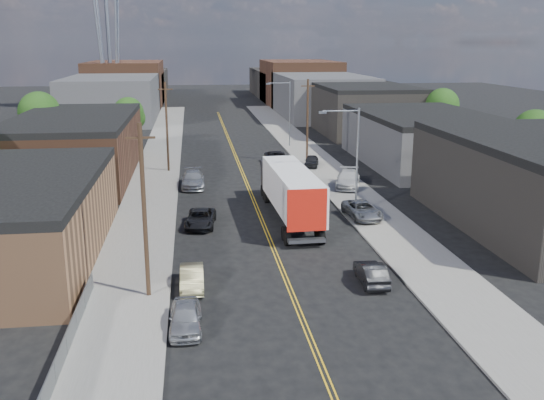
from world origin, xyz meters
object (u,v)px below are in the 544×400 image
object	(u,v)px
semi_truck	(289,188)
car_ahead_truck	(276,158)
car_left_b	(192,278)
car_right_lot_c	(312,161)
car_right_oncoming	(371,273)
car_left_a	(185,317)
car_right_lot_b	(348,179)
car_right_lot_a	(362,210)
car_left_d	(193,179)
car_left_c	(201,218)

from	to	relation	value
semi_truck	car_ahead_truck	xyz separation A→B (m)	(2.06, 22.29, -1.69)
car_left_b	car_right_lot_c	xyz separation A→B (m)	(13.94, 34.15, 0.15)
car_right_oncoming	car_ahead_truck	world-z (taller)	car_ahead_truck
car_left_a	car_right_lot_c	xyz separation A→B (m)	(14.28, 39.51, 0.11)
car_right_lot_b	car_left_a	bearing A→B (deg)	-102.00
car_left_b	car_ahead_truck	world-z (taller)	car_ahead_truck
car_right_lot_a	car_ahead_truck	world-z (taller)	car_ahead_truck
car_left_b	car_right_lot_b	world-z (taller)	car_right_lot_b
car_left_a	semi_truck	bearing A→B (deg)	67.28
car_left_a	car_right_lot_b	bearing A→B (deg)	61.64
car_right_lot_c	car_ahead_truck	distance (m)	4.53
car_right_lot_a	car_left_d	bearing A→B (deg)	131.26
car_right_lot_c	car_ahead_truck	size ratio (longest dim) A/B	0.69
car_left_d	car_right_lot_a	world-z (taller)	car_left_d
car_left_d	car_right_lot_c	xyz separation A→B (m)	(13.70, 8.02, -0.00)
car_left_d	car_right_oncoming	xyz separation A→B (m)	(10.50, -26.78, -0.14)
car_left_c	car_ahead_truck	distance (m)	25.86
car_right_lot_c	car_right_lot_a	bearing A→B (deg)	-75.10
semi_truck	car_left_c	bearing A→B (deg)	-167.85
car_left_b	car_ahead_truck	bearing A→B (deg)	74.60
car_right_oncoming	car_left_a	bearing A→B (deg)	25.67
car_left_b	car_right_lot_b	distance (m)	28.26
car_right_oncoming	car_left_c	bearing A→B (deg)	-50.08
car_ahead_truck	car_left_a	bearing A→B (deg)	-101.67
car_ahead_truck	car_left_d	bearing A→B (deg)	-131.08
car_right_lot_a	car_right_lot_b	world-z (taller)	car_right_lot_b
car_right_lot_b	car_ahead_truck	bearing A→B (deg)	129.52
car_left_a	car_right_lot_a	distance (m)	23.04
car_right_oncoming	car_right_lot_c	size ratio (longest dim) A/B	1.06
semi_truck	car_right_lot_c	xyz separation A→B (m)	(5.88, 19.86, -1.66)
car_left_a	car_left_b	bearing A→B (deg)	86.78
car_left_d	car_right_oncoming	distance (m)	28.76
semi_truck	car_right_lot_a	world-z (taller)	semi_truck
car_right_lot_b	car_right_lot_c	distance (m)	10.69
car_left_a	car_right_lot_a	world-z (taller)	car_right_lot_a
semi_truck	car_left_a	world-z (taller)	semi_truck
semi_truck	car_right_lot_a	distance (m)	6.30
semi_truck	car_right_lot_c	size ratio (longest dim) A/B	4.36
car_left_d	car_right_lot_b	size ratio (longest dim) A/B	0.99
car_left_d	car_right_lot_b	bearing A→B (deg)	-8.46
car_left_c	car_right_lot_c	distance (m)	25.37
semi_truck	car_left_a	distance (m)	21.44
car_left_a	car_ahead_truck	size ratio (longest dim) A/B	0.73
car_right_oncoming	car_ahead_truck	distance (m)	37.23
semi_truck	car_left_d	size ratio (longest dim) A/B	3.00
car_left_a	car_right_oncoming	size ratio (longest dim) A/B	1.01
semi_truck	car_right_lot_b	distance (m)	12.04
car_right_oncoming	car_right_lot_a	size ratio (longest dim) A/B	0.82
car_left_d	car_right_lot_a	size ratio (longest dim) A/B	1.13
car_left_d	car_right_lot_c	bearing A→B (deg)	31.30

